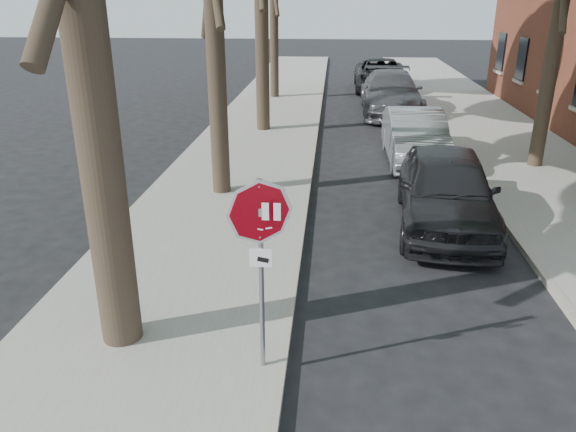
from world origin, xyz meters
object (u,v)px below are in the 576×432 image
(stop_sign, at_px, (260,240))
(car_a, at_px, (446,190))
(car_b, at_px, (415,137))
(car_d, at_px, (381,75))
(car_c, at_px, (391,93))

(stop_sign, xyz_separation_m, car_a, (3.30, 5.43, -1.12))
(car_a, distance_m, car_b, 5.06)
(stop_sign, relative_size, car_d, 0.45)
(stop_sign, height_order, car_b, stop_sign)
(car_c, xyz_separation_m, car_d, (0.03, 6.14, -0.06))
(stop_sign, xyz_separation_m, car_d, (3.26, 23.99, -1.15))
(stop_sign, bearing_deg, car_a, 58.70)
(car_b, height_order, car_c, car_c)
(car_d, bearing_deg, car_b, -89.12)
(stop_sign, distance_m, car_a, 6.45)
(car_b, relative_size, car_d, 0.81)
(car_a, bearing_deg, car_c, 95.40)
(car_c, height_order, car_d, car_c)
(car_c, bearing_deg, car_b, -88.92)
(car_a, relative_size, car_c, 0.83)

